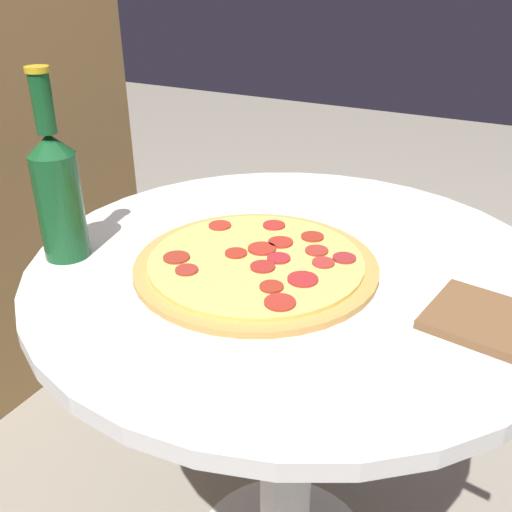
% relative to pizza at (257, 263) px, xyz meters
% --- Properties ---
extents(table, '(0.80, 0.80, 0.71)m').
position_rel_pizza_xyz_m(table, '(0.05, -0.04, -0.19)').
color(table, silver).
rests_on(table, ground_plane).
extents(pizza, '(0.36, 0.36, 0.02)m').
position_rel_pizza_xyz_m(pizza, '(0.00, 0.00, 0.00)').
color(pizza, '#C68E47').
rests_on(pizza, table).
extents(beer_bottle, '(0.07, 0.07, 0.28)m').
position_rel_pizza_xyz_m(beer_bottle, '(-0.10, 0.28, 0.10)').
color(beer_bottle, '#144C23').
rests_on(beer_bottle, table).
extents(pizza_paddle, '(0.15, 0.25, 0.02)m').
position_rel_pizza_xyz_m(pizza_paddle, '(0.00, -0.34, -0.00)').
color(pizza_paddle, brown).
rests_on(pizza_paddle, table).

